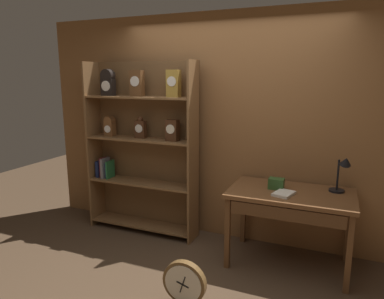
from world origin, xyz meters
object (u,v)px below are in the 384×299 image
(workbench, at_px, (290,201))
(open_repair_manual, at_px, (284,194))
(desk_lamp, at_px, (342,172))
(round_clock_large, at_px, (184,284))
(bookshelf, at_px, (141,145))
(toolbox_small, at_px, (276,184))

(workbench, relative_size, open_repair_manual, 5.47)
(open_repair_manual, bearing_deg, desk_lamp, 44.12)
(desk_lamp, bearing_deg, round_clock_large, -133.67)
(open_repair_manual, distance_m, round_clock_large, 1.26)
(desk_lamp, xyz_separation_m, round_clock_large, (-1.14, -1.19, -0.78))
(bookshelf, xyz_separation_m, open_repair_manual, (1.76, -0.30, -0.29))
(workbench, distance_m, desk_lamp, 0.57)
(workbench, relative_size, desk_lamp, 3.15)
(desk_lamp, bearing_deg, bookshelf, 179.39)
(open_repair_manual, bearing_deg, toolbox_small, 137.90)
(workbench, height_order, open_repair_manual, open_repair_manual)
(workbench, distance_m, round_clock_large, 1.32)
(workbench, xyz_separation_m, desk_lamp, (0.45, 0.17, 0.30))
(workbench, distance_m, open_repair_manual, 0.15)
(toolbox_small, bearing_deg, round_clock_large, -116.51)
(bookshelf, relative_size, desk_lamp, 5.40)
(toolbox_small, bearing_deg, workbench, -19.69)
(toolbox_small, relative_size, open_repair_manual, 0.69)
(bookshelf, distance_m, round_clock_large, 1.87)
(bookshelf, bearing_deg, toolbox_small, -4.80)
(bookshelf, distance_m, open_repair_manual, 1.81)
(desk_lamp, relative_size, toolbox_small, 2.52)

